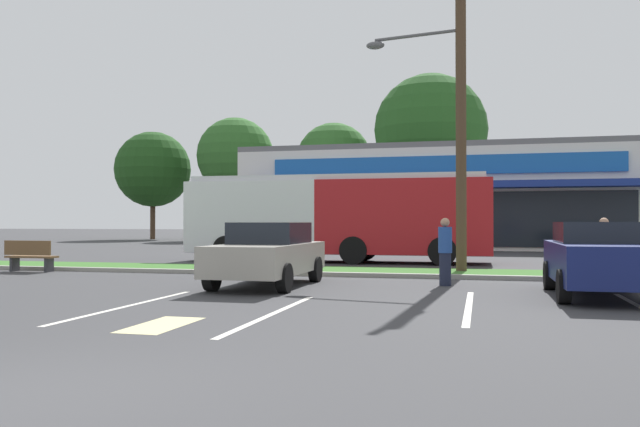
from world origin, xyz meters
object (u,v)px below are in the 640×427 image
object	(u,v)px
car_0	(614,240)
pedestrian_by_pole	(604,250)
bus_stop_bench	(30,255)
utility_pole	(456,93)
city_bus	(337,215)
car_1	(268,253)
pedestrian_near_bench	(445,252)
car_3	(600,258)

from	to	relation	value
car_0	pedestrian_by_pole	size ratio (longest dim) A/B	2.68
bus_stop_bench	pedestrian_by_pole	size ratio (longest dim) A/B	0.99
utility_pole	bus_stop_bench	size ratio (longest dim) A/B	6.11
city_bus	car_1	distance (m)	9.37
car_1	pedestrian_near_bench	distance (m)	4.20
car_1	pedestrian_by_pole	distance (m)	8.23
car_0	pedestrian_near_bench	bearing A→B (deg)	65.30
car_1	pedestrian_near_bench	world-z (taller)	pedestrian_near_bench
car_0	pedestrian_near_bench	distance (m)	14.89
bus_stop_bench	car_3	size ratio (longest dim) A/B	0.38
pedestrian_by_pole	pedestrian_near_bench	bearing A→B (deg)	58.26
car_3	city_bus	bearing A→B (deg)	-142.18
city_bus	car_3	xyz separation A→B (m)	(7.62, -9.82, -0.98)
car_3	car_0	bearing A→B (deg)	168.56
utility_pole	car_1	distance (m)	7.55
car_0	car_1	bearing A→B (deg)	54.89
utility_pole	car_1	world-z (taller)	utility_pole
city_bus	bus_stop_bench	world-z (taller)	city_bus
car_3	pedestrian_by_pole	size ratio (longest dim) A/B	2.58
bus_stop_bench	pedestrian_near_bench	bearing A→B (deg)	173.99
city_bus	car_3	world-z (taller)	city_bus
pedestrian_near_bench	utility_pole	bearing A→B (deg)	61.22
car_3	pedestrian_near_bench	bearing A→B (deg)	-116.91
car_0	car_1	distance (m)	17.87
city_bus	car_1	world-z (taller)	city_bus
utility_pole	pedestrian_near_bench	size ratio (longest dim) A/B	6.07
car_3	pedestrian_near_bench	distance (m)	3.54
bus_stop_bench	city_bus	bearing A→B (deg)	-139.28
car_1	car_3	world-z (taller)	car_3
bus_stop_bench	car_1	world-z (taller)	car_1
car_3	pedestrian_by_pole	world-z (taller)	pedestrian_by_pole
bus_stop_bench	car_3	world-z (taller)	car_3
car_0	car_3	world-z (taller)	car_3
car_1	pedestrian_by_pole	world-z (taller)	pedestrian_by_pole
pedestrian_near_bench	pedestrian_by_pole	bearing A→B (deg)	-4.92
car_1	bus_stop_bench	bearing A→B (deg)	-105.95
pedestrian_near_bench	city_bus	bearing A→B (deg)	92.10
utility_pole	car_0	bearing A→B (deg)	59.19
utility_pole	pedestrian_by_pole	bearing A→B (deg)	-26.94
bus_stop_bench	pedestrian_by_pole	world-z (taller)	pedestrian_by_pole
city_bus	pedestrian_by_pole	world-z (taller)	city_bus
car_1	pedestrian_near_bench	xyz separation A→B (m)	(4.06, 1.09, 0.04)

